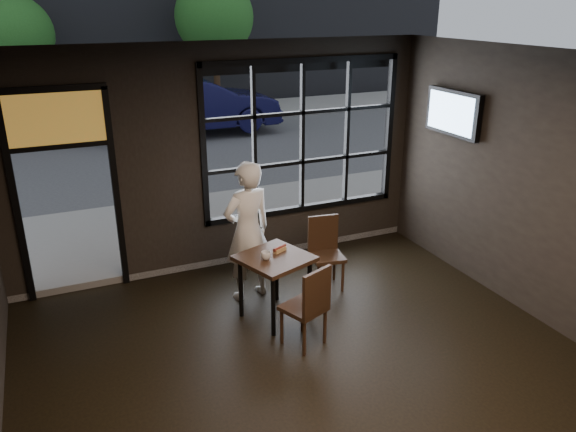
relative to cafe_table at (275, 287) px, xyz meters
name	(u,v)px	position (x,y,z in m)	size (l,w,h in m)	color
floor	(342,408)	(-0.06, -1.81, -0.42)	(6.00, 7.00, 0.02)	black
ceiling	(356,66)	(-0.06, -1.81, 2.80)	(6.00, 7.00, 0.02)	black
window_frame	(302,138)	(1.14, 1.69, 1.39)	(3.06, 0.12, 2.28)	black
stained_transom	(56,118)	(-2.16, 1.69, 1.94)	(1.20, 0.06, 0.70)	orange
street_asphalt	(90,86)	(-0.06, 22.19, -0.43)	(60.00, 41.00, 0.04)	#545456
cafe_table	(275,287)	(0.00, 0.00, 0.00)	(0.76, 0.76, 0.83)	#311E12
chair_near	(304,305)	(0.07, -0.67, 0.08)	(0.43, 0.43, 0.99)	#311E12
chair_window	(327,254)	(0.94, 0.43, 0.08)	(0.42, 0.42, 0.98)	#311E12
man	(248,231)	(-0.11, 0.63, 0.51)	(0.67, 0.44, 1.85)	white
hotdog	(280,249)	(0.11, 0.10, 0.44)	(0.20, 0.08, 0.06)	tan
cup	(266,256)	(-0.13, -0.04, 0.46)	(0.12, 0.12, 0.10)	silver
tv	(453,113)	(2.87, 0.50, 1.82)	(0.12, 1.06, 0.62)	black
navy_car	(196,105)	(1.78, 10.17, 0.47)	(1.66, 4.75, 1.57)	black
maroon_car	(22,113)	(-2.78, 11.07, 0.44)	(1.78, 4.42, 1.50)	#351016
tree_left	(14,35)	(-2.70, 13.61, 2.31)	(2.27, 2.27, 3.87)	#332114
tree_right	(214,17)	(3.42, 13.46, 2.73)	(2.62, 2.62, 4.47)	#332114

